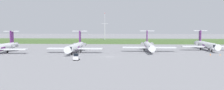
{
  "coord_description": "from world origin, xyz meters",
  "views": [
    {
      "loc": [
        6.07,
        -93.19,
        11.04
      ],
      "look_at": [
        0.0,
        17.63,
        3.0
      ],
      "focal_mm": 41.83,
      "sensor_mm": 36.0,
      "label": 1
    }
  ],
  "objects": [
    {
      "name": "safety_cone_front_marker",
      "position": [
        38.03,
        7.24,
        0.28
      ],
      "size": [
        0.44,
        0.44,
        0.55
      ],
      "primitive_type": "cone",
      "color": "orange",
      "rests_on": "ground"
    },
    {
      "name": "regional_jet_second",
      "position": [
        -44.89,
        9.73,
        2.54
      ],
      "size": [
        22.81,
        31.0,
        9.0
      ],
      "color": "silver",
      "rests_on": "ground"
    },
    {
      "name": "regional_jet_fifth",
      "position": [
        42.91,
        28.77,
        2.54
      ],
      "size": [
        22.81,
        31.0,
        9.0
      ],
      "color": "silver",
      "rests_on": "ground"
    },
    {
      "name": "antenna_mast",
      "position": [
        -7.53,
        71.44,
        8.09
      ],
      "size": [
        4.4,
        0.5,
        19.34
      ],
      "color": "#B2B2B7",
      "rests_on": "ground"
    },
    {
      "name": "safety_cone_mid_marker",
      "position": [
        41.71,
        7.3,
        0.28
      ],
      "size": [
        0.44,
        0.44,
        0.55
      ],
      "primitive_type": "cone",
      "color": "orange",
      "rests_on": "ground"
    },
    {
      "name": "baggage_tug",
      "position": [
        -10.02,
        -10.05,
        1.0
      ],
      "size": [
        1.72,
        3.2,
        2.3
      ],
      "color": "silver",
      "rests_on": "ground"
    },
    {
      "name": "regional_jet_third",
      "position": [
        -15.09,
        14.65,
        2.54
      ],
      "size": [
        22.81,
        31.0,
        9.0
      ],
      "color": "silver",
      "rests_on": "ground"
    },
    {
      "name": "regional_jet_fourth",
      "position": [
        15.93,
        21.31,
        2.54
      ],
      "size": [
        22.81,
        31.0,
        9.0
      ],
      "color": "silver",
      "rests_on": "ground"
    },
    {
      "name": "ground_plane",
      "position": [
        0.0,
        30.0,
        0.0
      ],
      "size": [
        500.0,
        500.0,
        0.0
      ],
      "primitive_type": "plane",
      "color": "gray"
    },
    {
      "name": "grass_berm",
      "position": [
        0.0,
        76.65,
        1.25
      ],
      "size": [
        320.0,
        20.0,
        2.49
      ],
      "primitive_type": "cube",
      "color": "#4C6B38",
      "rests_on": "ground"
    }
  ]
}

